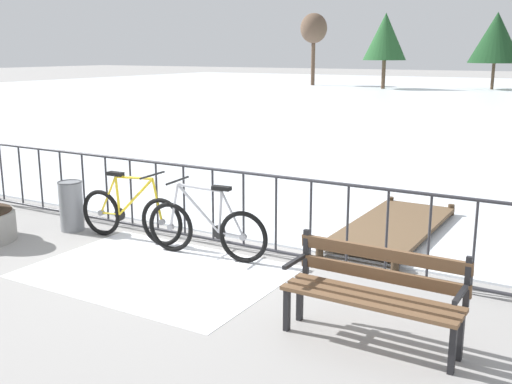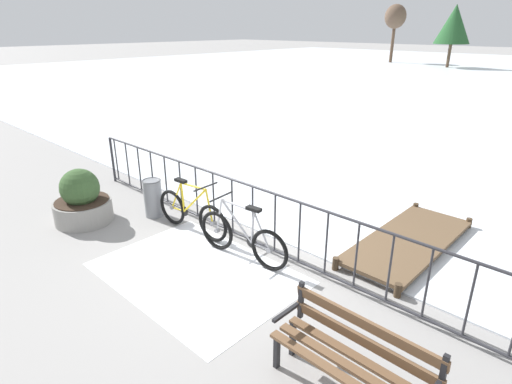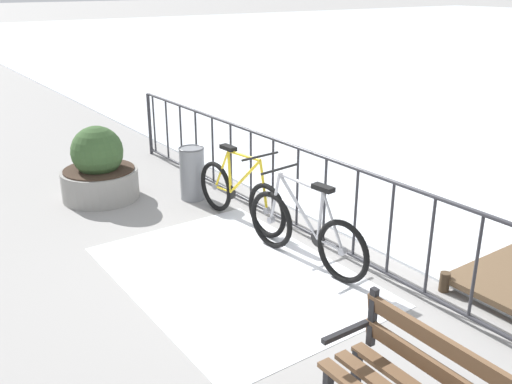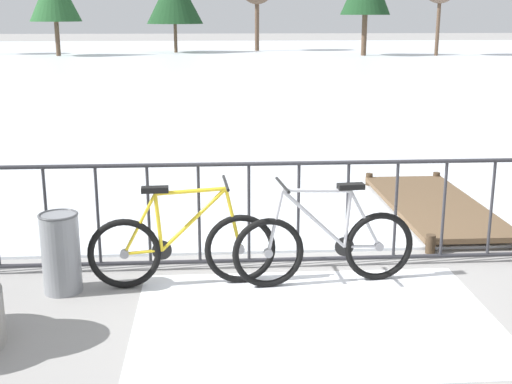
{
  "view_description": "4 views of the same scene",
  "coord_description": "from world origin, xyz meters",
  "views": [
    {
      "loc": [
        4.48,
        -6.46,
        2.56
      ],
      "look_at": [
        0.63,
        0.07,
        0.8
      ],
      "focal_mm": 42.56,
      "sensor_mm": 36.0,
      "label": 1
    },
    {
      "loc": [
        4.28,
        -4.46,
        3.42
      ],
      "look_at": [
        -0.09,
        0.18,
        0.88
      ],
      "focal_mm": 29.28,
      "sensor_mm": 36.0,
      "label": 2
    },
    {
      "loc": [
        4.35,
        -3.99,
        2.85
      ],
      "look_at": [
        -0.41,
        -0.64,
        0.67
      ],
      "focal_mm": 39.82,
      "sensor_mm": 36.0,
      "label": 3
    },
    {
      "loc": [
        -0.84,
        -6.28,
        2.43
      ],
      "look_at": [
        -0.45,
        -0.62,
        0.94
      ],
      "focal_mm": 47.76,
      "sensor_mm": 36.0,
      "label": 4
    }
  ],
  "objects": [
    {
      "name": "bicycle_near_railing",
      "position": [
        0.19,
        -0.44,
        0.37
      ],
      "size": [
        1.71,
        0.52,
        0.97
      ],
      "color": "black",
      "rests_on": "ground"
    },
    {
      "name": "wooden_dock",
      "position": [
        1.93,
        1.7,
        0.12
      ],
      "size": [
        1.1,
        2.91,
        0.2
      ],
      "color": "brown",
      "rests_on": "ground"
    },
    {
      "name": "bicycle_second",
      "position": [
        -1.11,
        -0.4,
        0.37
      ],
      "size": [
        1.71,
        0.52,
        0.97
      ],
      "color": "black",
      "rests_on": "ground"
    },
    {
      "name": "railing_fence",
      "position": [
        -0.0,
        0.0,
        0.56
      ],
      "size": [
        9.06,
        0.06,
        1.07
      ],
      "color": "#2D2D33",
      "rests_on": "ground"
    },
    {
      "name": "tree_far_east",
      "position": [
        -2.92,
        37.66,
        3.45
      ],
      "size": [
        3.5,
        3.5,
        5.12
      ],
      "color": "brown",
      "rests_on": "ground"
    },
    {
      "name": "trash_bin",
      "position": [
        -2.19,
        -0.47,
        0.37
      ],
      "size": [
        0.35,
        0.35,
        0.73
      ],
      "color": "gray",
      "rests_on": "ground"
    },
    {
      "name": "ground_plane",
      "position": [
        0.0,
        0.0,
        0.0
      ],
      "size": [
        160.0,
        160.0,
        0.0
      ],
      "primitive_type": "plane",
      "color": "gray"
    },
    {
      "name": "park_bench",
      "position": [
        2.81,
        -1.55,
        0.51
      ],
      "size": [
        1.61,
        0.5,
        0.89
      ],
      "color": "brown",
      "rests_on": "ground"
    },
    {
      "name": "tree_far_west",
      "position": [
        -15.72,
        36.28,
        4.17
      ],
      "size": [
        2.01,
        2.01,
        5.35
      ],
      "color": "brown",
      "rests_on": "ground"
    },
    {
      "name": "snow_patch",
      "position": [
        -0.01,
        -1.2,
        0.0
      ],
      "size": [
        2.96,
        2.1,
        0.01
      ],
      "primitive_type": "cube",
      "color": "white",
      "rests_on": "ground"
    },
    {
      "name": "tree_east_mid",
      "position": [
        -9.58,
        34.66,
        3.53
      ],
      "size": [
        2.93,
        2.93,
        5.11
      ],
      "color": "brown",
      "rests_on": "ground"
    }
  ]
}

